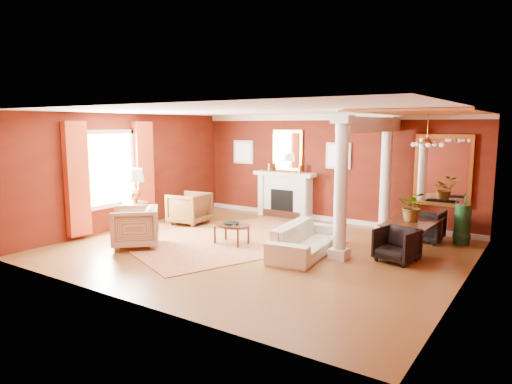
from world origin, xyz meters
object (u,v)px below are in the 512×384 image
Objects in this scene: armchair_stripe at (135,225)px; armchair_leopard at (189,207)px; sofa at (306,234)px; side_table at (135,189)px; coffee_table at (232,226)px; dining_table at (414,227)px.

armchair_leopard is at bearing 149.99° from armchair_stripe.
side_table is at bearing 90.32° from sofa.
armchair_stripe is at bearing -140.07° from coffee_table.
sofa is at bearing 70.01° from armchair_stripe.
armchair_stripe is 5.97m from dining_table.
dining_table is at bearing 78.37° from armchair_stripe.
armchair_leopard is 1.04× the size of coffee_table.
armchair_stripe is at bearing -42.30° from side_table.
armchair_stripe is 1.56m from side_table.
sofa is 1.75m from coffee_table.
armchair_leopard reaches higher than sofa.
dining_table is at bearing 28.89° from coffee_table.
armchair_leopard is 2.47m from armchair_stripe.
coffee_table is 0.57× the size of side_table.
armchair_stripe is 0.57× the size of dining_table.
armchair_stripe is (-3.34, -1.51, 0.06)m from sofa.
sofa is at bearing 6.91° from side_table.
side_table is at bearing 112.03° from dining_table.
armchair_stripe is at bearing 107.77° from sofa.
sofa is at bearing 137.29° from dining_table.
side_table is at bearing -24.08° from armchair_leopard.
coffee_table is at bearing 120.66° from dining_table.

